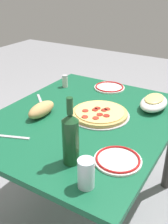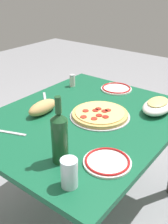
% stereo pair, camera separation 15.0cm
% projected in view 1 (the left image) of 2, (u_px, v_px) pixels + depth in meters
% --- Properties ---
extents(ground_plane, '(8.00, 8.00, 0.00)m').
position_uv_depth(ground_plane, '(84.00, 209.00, 1.84)').
color(ground_plane, gray).
rests_on(ground_plane, ground).
extents(dining_table, '(1.16, 0.95, 0.72)m').
position_uv_depth(dining_table, '(84.00, 135.00, 1.57)').
color(dining_table, '#145938').
rests_on(dining_table, ground).
extents(pepperoni_pizza, '(0.34, 0.34, 0.03)m').
position_uv_depth(pepperoni_pizza, '(100.00, 113.00, 1.52)').
color(pepperoni_pizza, '#B7B7BC').
rests_on(pepperoni_pizza, dining_table).
extents(baked_pasta_dish, '(0.24, 0.15, 0.08)m').
position_uv_depth(baked_pasta_dish, '(154.00, 102.00, 1.59)').
color(baked_pasta_dish, white).
rests_on(baked_pasta_dish, dining_table).
extents(wine_bottle, '(0.07, 0.07, 0.30)m').
position_uv_depth(wine_bottle, '(71.00, 138.00, 1.09)').
color(wine_bottle, '#194723').
rests_on(wine_bottle, dining_table).
extents(water_glass, '(0.07, 0.07, 0.12)m').
position_uv_depth(water_glass, '(86.00, 173.00, 0.99)').
color(water_glass, silver).
rests_on(water_glass, dining_table).
extents(side_plate_near, '(0.21, 0.21, 0.02)m').
position_uv_depth(side_plate_near, '(109.00, 87.00, 1.89)').
color(side_plate_near, white).
rests_on(side_plate_near, dining_table).
extents(side_plate_far, '(0.21, 0.21, 0.02)m').
position_uv_depth(side_plate_far, '(118.00, 160.00, 1.15)').
color(side_plate_far, white).
rests_on(side_plate_far, dining_table).
extents(bread_loaf, '(0.20, 0.08, 0.08)m').
position_uv_depth(bread_loaf, '(41.00, 109.00, 1.51)').
color(bread_loaf, tan).
rests_on(bread_loaf, dining_table).
extents(spice_shaker, '(0.04, 0.04, 0.09)m').
position_uv_depth(spice_shaker, '(65.00, 81.00, 1.90)').
color(spice_shaker, silver).
rests_on(spice_shaker, dining_table).
extents(fork_left, '(0.08, 0.16, 0.00)m').
position_uv_depth(fork_left, '(13.00, 137.00, 1.32)').
color(fork_left, '#B7B7BC').
rests_on(fork_left, dining_table).
extents(fork_right, '(0.12, 0.14, 0.00)m').
position_uv_depth(fork_right, '(40.00, 100.00, 1.72)').
color(fork_right, '#B7B7BC').
rests_on(fork_right, dining_table).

